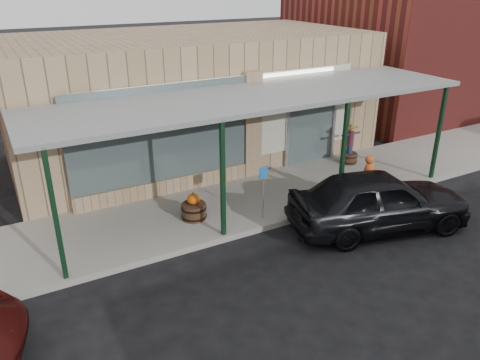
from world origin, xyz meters
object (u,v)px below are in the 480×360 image
barrel_pumpkin (194,209)px  parked_sedan (379,200)px  barrel_scarecrow (350,150)px  handicap_sign (263,186)px

barrel_pumpkin → parked_sedan: size_ratio=0.17×
barrel_scarecrow → barrel_pumpkin: bearing=-149.1°
barrel_scarecrow → barrel_pumpkin: (-6.17, -1.11, -0.20)m
barrel_scarecrow → parked_sedan: size_ratio=0.28×
barrel_pumpkin → handicap_sign: 1.90m
barrel_scarecrow → barrel_pumpkin: size_ratio=1.66×
barrel_scarecrow → handicap_sign: bearing=-136.3°
barrel_scarecrow → barrel_pumpkin: barrel_scarecrow is taller
barrel_scarecrow → parked_sedan: bearing=-100.8°
barrel_scarecrow → handicap_sign: 5.02m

